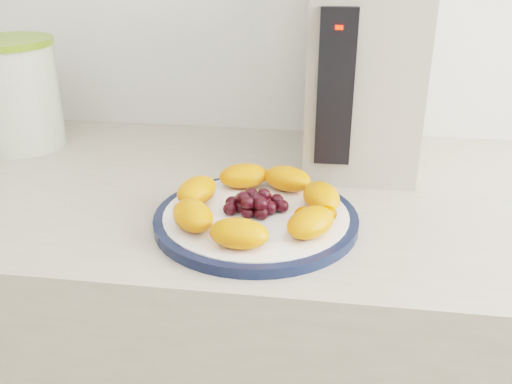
# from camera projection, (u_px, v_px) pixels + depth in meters

# --- Properties ---
(plate_rim) EXTENTS (0.29, 0.29, 0.01)m
(plate_rim) POSITION_uv_depth(u_px,v_px,m) (256.00, 219.00, 0.81)
(plate_rim) COLOR #121C38
(plate_rim) RESTS_ON counter
(plate_face) EXTENTS (0.26, 0.26, 0.02)m
(plate_face) POSITION_uv_depth(u_px,v_px,m) (256.00, 219.00, 0.81)
(plate_face) COLOR white
(plate_face) RESTS_ON counter
(canister) EXTENTS (0.17, 0.17, 0.19)m
(canister) POSITION_uv_depth(u_px,v_px,m) (16.00, 97.00, 1.07)
(canister) COLOR #3D5A18
(canister) RESTS_ON counter
(canister_lid) EXTENTS (0.18, 0.18, 0.01)m
(canister_lid) POSITION_uv_depth(u_px,v_px,m) (6.00, 42.00, 1.03)
(canister_lid) COLOR olive
(canister_lid) RESTS_ON canister
(appliance_body) EXTENTS (0.19, 0.26, 0.32)m
(appliance_body) POSITION_uv_depth(u_px,v_px,m) (362.00, 73.00, 0.97)
(appliance_body) COLOR #A59F91
(appliance_body) RESTS_ON counter
(appliance_panel) EXTENTS (0.05, 0.02, 0.24)m
(appliance_panel) POSITION_uv_depth(u_px,v_px,m) (335.00, 89.00, 0.85)
(appliance_panel) COLOR black
(appliance_panel) RESTS_ON appliance_body
(appliance_led) EXTENTS (0.01, 0.01, 0.01)m
(appliance_led) POSITION_uv_depth(u_px,v_px,m) (339.00, 27.00, 0.81)
(appliance_led) COLOR #FF0C05
(appliance_led) RESTS_ON appliance_panel
(fruit_plate) EXTENTS (0.25, 0.25, 0.04)m
(fruit_plate) POSITION_uv_depth(u_px,v_px,m) (258.00, 201.00, 0.80)
(fruit_plate) COLOR orange
(fruit_plate) RESTS_ON plate_face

